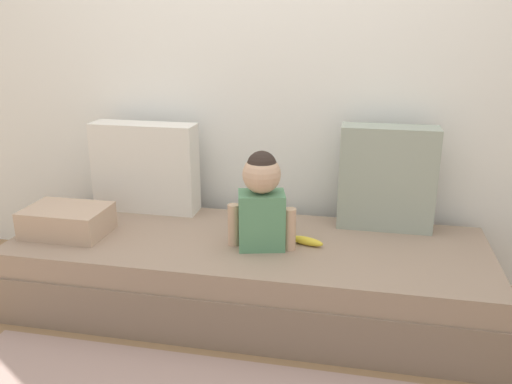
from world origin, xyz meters
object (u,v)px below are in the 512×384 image
at_px(folded_blanket, 67,221).
at_px(toddler, 262,199).
at_px(throw_pillow_right, 387,178).
at_px(throw_pillow_left, 145,167).
at_px(banana, 306,241).
at_px(couch, 248,273).

bearing_deg(folded_blanket, toddler, 2.13).
relative_size(throw_pillow_right, folded_blanket, 1.32).
relative_size(throw_pillow_left, throw_pillow_right, 1.09).
height_order(throw_pillow_right, banana, throw_pillow_right).
xyz_separation_m(couch, folded_blanket, (-0.90, -0.10, 0.25)).
xyz_separation_m(throw_pillow_right, folded_blanket, (-1.56, -0.42, -0.20)).
height_order(throw_pillow_left, throw_pillow_right, throw_pillow_right).
relative_size(toddler, banana, 2.75).
bearing_deg(throw_pillow_right, folded_blanket, -164.98).
bearing_deg(throw_pillow_right, toddler, -146.29).
bearing_deg(couch, folded_blanket, -173.47).
relative_size(throw_pillow_right, banana, 3.11).
relative_size(throw_pillow_right, toddler, 1.13).
bearing_deg(couch, banana, -0.16).
bearing_deg(throw_pillow_right, couch, -154.26).
bearing_deg(banana, throw_pillow_right, 40.84).
height_order(toddler, folded_blanket, toddler).
bearing_deg(throw_pillow_left, banana, -18.54).
distance_m(toddler, folded_blanket, 1.00).
bearing_deg(banana, toddler, -162.28).
xyz_separation_m(throw_pillow_left, banana, (0.94, -0.31, -0.23)).
distance_m(couch, toddler, 0.43).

